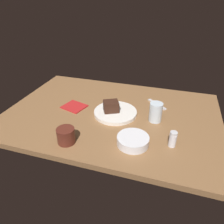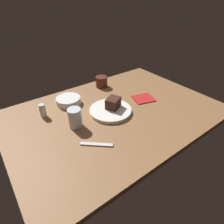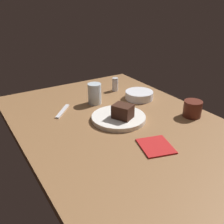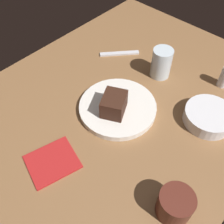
% 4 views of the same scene
% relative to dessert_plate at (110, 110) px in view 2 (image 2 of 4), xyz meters
% --- Properties ---
extents(dining_table, '(1.20, 0.84, 0.03)m').
position_rel_dessert_plate_xyz_m(dining_table, '(0.02, -0.01, -0.02)').
color(dining_table, brown).
rests_on(dining_table, ground).
extents(dessert_plate, '(0.24, 0.24, 0.02)m').
position_rel_dessert_plate_xyz_m(dessert_plate, '(0.00, 0.00, 0.00)').
color(dessert_plate, white).
rests_on(dessert_plate, dining_table).
extents(chocolate_cake_slice, '(0.10, 0.10, 0.06)m').
position_rel_dessert_plate_xyz_m(chocolate_cake_slice, '(0.02, 0.01, 0.04)').
color(chocolate_cake_slice, '#381E14').
rests_on(chocolate_cake_slice, dessert_plate).
extents(salt_shaker, '(0.03, 0.03, 0.08)m').
position_rel_dessert_plate_xyz_m(salt_shaker, '(-0.32, 0.19, 0.03)').
color(salt_shaker, silver).
rests_on(salt_shaker, dining_table).
extents(water_glass, '(0.07, 0.07, 0.10)m').
position_rel_dessert_plate_xyz_m(water_glass, '(-0.22, 0.00, 0.04)').
color(water_glass, silver).
rests_on(water_glass, dining_table).
extents(side_bowl, '(0.15, 0.15, 0.04)m').
position_rel_dessert_plate_xyz_m(side_bowl, '(-0.15, 0.23, 0.01)').
color(side_bowl, silver).
rests_on(side_bowl, dining_table).
extents(coffee_cup, '(0.08, 0.08, 0.07)m').
position_rel_dessert_plate_xyz_m(coffee_cup, '(0.15, 0.31, 0.03)').
color(coffee_cup, '#562319').
rests_on(coffee_cup, dining_table).
extents(dessert_spoon, '(0.12, 0.11, 0.01)m').
position_rel_dessert_plate_xyz_m(dessert_spoon, '(-0.21, -0.18, -0.01)').
color(dessert_spoon, silver).
rests_on(dessert_spoon, dining_table).
extents(folded_napkin, '(0.16, 0.14, 0.01)m').
position_rel_dessert_plate_xyz_m(folded_napkin, '(0.26, -0.00, -0.01)').
color(folded_napkin, '#B21E1E').
rests_on(folded_napkin, dining_table).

